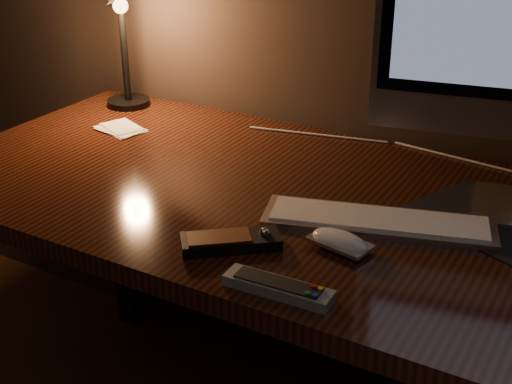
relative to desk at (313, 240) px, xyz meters
The scene contains 9 objects.
desk is the anchor object (origin of this frame).
keyboard 0.24m from the desk, 29.80° to the right, with size 0.42×0.12×0.02m, color silver.
mousepad 0.38m from the desk, ahead, with size 0.28×0.23×0.00m, color black.
mouse 0.30m from the desk, 55.16° to the right, with size 0.11×0.06×0.02m, color white.
media_remote 0.34m from the desk, 92.64° to the right, with size 0.17×0.16×0.03m.
tv_remote 0.43m from the desk, 72.32° to the right, with size 0.18×0.05×0.02m.
papers 0.57m from the desk, behind, with size 0.12×0.08×0.01m, color white.
desk_lamp 0.77m from the desk, 164.13° to the left, with size 0.19×0.20×0.38m.
cable 0.29m from the desk, 78.73° to the left, with size 0.01×0.01×0.66m, color white.
Camera 1 is at (0.56, 0.72, 1.36)m, focal length 50.00 mm.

